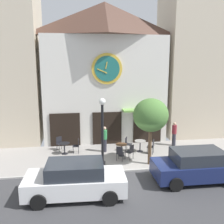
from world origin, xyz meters
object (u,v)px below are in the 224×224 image
cafe_chair_mid_row (127,143)px  cafe_table_near_curb (121,147)px  cafe_chair_curbside (60,142)px  cafe_table_center_right (64,146)px  cafe_chair_left_end (130,151)px  street_tree (151,116)px  parked_car_white (75,179)px  cafe_chair_by_entrance (77,145)px  cafe_chair_outer (120,152)px  street_lamp (102,133)px  cafe_table_near_door (140,144)px  cafe_chair_near_tree (152,145)px  pedestrian_maroon (174,133)px  parked_car_navy (197,166)px  pedestrian_green (105,139)px

cafe_chair_mid_row → cafe_table_near_curb: bearing=-125.0°
cafe_chair_curbside → cafe_table_center_right: bearing=-66.3°
cafe_chair_left_end → cafe_chair_mid_row: same height
cafe_table_center_right → street_tree: bearing=-25.5°
parked_car_white → cafe_chair_by_entrance: bearing=88.7°
cafe_chair_by_entrance → street_tree: bearing=-30.9°
cafe_chair_outer → cafe_chair_curbside: bearing=146.3°
cafe_chair_outer → parked_car_white: bearing=-125.7°
street_lamp → cafe_chair_left_end: bearing=29.0°
cafe_table_near_door → cafe_chair_near_tree: (0.64, -0.46, 0.01)m
street_tree → pedestrian_maroon: 4.40m
cafe_chair_outer → cafe_table_center_right: bearing=153.4°
street_tree → pedestrian_maroon: (2.63, 2.93, -1.97)m
street_lamp → pedestrian_maroon: (5.33, 3.08, -1.11)m
cafe_chair_near_tree → parked_car_white: (-4.82, -4.55, 0.23)m
street_lamp → cafe_chair_left_end: size_ratio=4.31×
cafe_chair_by_entrance → cafe_chair_mid_row: 3.27m
pedestrian_maroon → cafe_table_near_curb: bearing=-160.6°
cafe_chair_outer → cafe_chair_mid_row: 1.82m
street_lamp → cafe_chair_curbside: size_ratio=4.31×
cafe_table_near_curb → street_tree: bearing=-48.4°
cafe_chair_by_entrance → cafe_chair_curbside: same height
cafe_table_near_door → street_tree: bearing=-89.5°
cafe_chair_outer → cafe_chair_near_tree: (2.21, 0.92, 0.00)m
cafe_table_center_right → cafe_chair_mid_row: (4.06, -0.00, 0.03)m
street_tree → cafe_chair_curbside: bearing=149.3°
cafe_chair_near_tree → parked_car_navy: 4.07m
cafe_chair_curbside → cafe_chair_mid_row: bearing=-9.9°
cafe_table_center_right → cafe_chair_mid_row: 4.06m
street_tree → pedestrian_green: bearing=133.9°
cafe_chair_left_end → cafe_chair_curbside: bearing=152.1°
street_tree → cafe_table_near_curb: (-1.36, 1.53, -2.31)m
cafe_table_near_curb → cafe_chair_curbside: (-3.84, 1.56, 0.00)m
street_tree → cafe_chair_by_entrance: street_tree is taller
cafe_chair_curbside → parked_car_navy: (6.92, -5.40, 0.23)m
cafe_chair_left_end → cafe_chair_by_entrance: bearing=152.9°
cafe_chair_mid_row → cafe_table_near_door: bearing=-18.3°
street_lamp → cafe_chair_outer: 2.00m
pedestrian_green → parked_car_white: bearing=-109.6°
cafe_table_near_curb → cafe_chair_by_entrance: 2.87m
pedestrian_green → cafe_chair_near_tree: bearing=-15.0°
cafe_table_center_right → street_lamp: bearing=-48.9°
cafe_table_center_right → cafe_table_near_door: bearing=-3.1°
street_tree → cafe_table_near_door: street_tree is taller
cafe_table_near_curb → pedestrian_green: pedestrian_green is taller
cafe_chair_curbside → parked_car_navy: parked_car_navy is taller
street_tree → cafe_table_near_curb: size_ratio=5.09×
cafe_chair_left_end → cafe_chair_mid_row: (0.13, 1.49, 0.00)m
cafe_table_near_curb → parked_car_navy: size_ratio=0.17×
cafe_table_near_curb → parked_car_white: bearing=-122.4°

